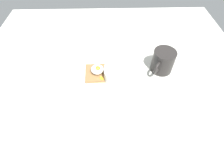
{
  "coord_description": "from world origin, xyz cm",
  "views": [
    {
      "loc": [
        1.19,
        44.57,
        55.86
      ],
      "look_at": [
        0.0,
        0.0,
        5.0
      ],
      "focal_mm": 28.0,
      "sensor_mm": 36.0,
      "label": 1
    }
  ],
  "objects_px": {
    "banana_slice_back": "(114,94)",
    "spoon": "(88,58)",
    "poached_egg": "(97,69)",
    "banana_slice_front": "(107,91)",
    "banana_slice_left": "(97,92)",
    "coffee_mug": "(163,61)",
    "toast_slice": "(98,73)",
    "oatmeal_bowl": "(122,74)"
  },
  "relations": [
    {
      "from": "banana_slice_back",
      "to": "coffee_mug",
      "type": "distance_m",
      "value": 0.24
    },
    {
      "from": "spoon",
      "to": "oatmeal_bowl",
      "type": "bearing_deg",
      "value": 137.13
    },
    {
      "from": "banana_slice_front",
      "to": "oatmeal_bowl",
      "type": "bearing_deg",
      "value": -132.03
    },
    {
      "from": "coffee_mug",
      "to": "spoon",
      "type": "xyz_separation_m",
      "value": [
        0.31,
        -0.08,
        -0.04
      ]
    },
    {
      "from": "toast_slice",
      "to": "banana_slice_left",
      "type": "height_order",
      "value": "banana_slice_left"
    },
    {
      "from": "spoon",
      "to": "banana_slice_left",
      "type": "bearing_deg",
      "value": 103.37
    },
    {
      "from": "banana_slice_front",
      "to": "coffee_mug",
      "type": "distance_m",
      "value": 0.26
    },
    {
      "from": "poached_egg",
      "to": "spoon",
      "type": "height_order",
      "value": "poached_egg"
    },
    {
      "from": "toast_slice",
      "to": "coffee_mug",
      "type": "xyz_separation_m",
      "value": [
        -0.27,
        -0.03,
        0.03
      ]
    },
    {
      "from": "toast_slice",
      "to": "coffee_mug",
      "type": "distance_m",
      "value": 0.27
    },
    {
      "from": "oatmeal_bowl",
      "to": "banana_slice_front",
      "type": "bearing_deg",
      "value": 47.97
    },
    {
      "from": "poached_egg",
      "to": "banana_slice_front",
      "type": "xyz_separation_m",
      "value": [
        -0.04,
        0.09,
        -0.02
      ]
    },
    {
      "from": "spoon",
      "to": "banana_slice_front",
      "type": "bearing_deg",
      "value": 112.67
    },
    {
      "from": "oatmeal_bowl",
      "to": "spoon",
      "type": "relative_size",
      "value": 1.31
    },
    {
      "from": "banana_slice_back",
      "to": "spoon",
      "type": "height_order",
      "value": "banana_slice_back"
    },
    {
      "from": "banana_slice_front",
      "to": "spoon",
      "type": "bearing_deg",
      "value": -67.33
    },
    {
      "from": "banana_slice_back",
      "to": "spoon",
      "type": "distance_m",
      "value": 0.24
    },
    {
      "from": "banana_slice_back",
      "to": "banana_slice_front",
      "type": "bearing_deg",
      "value": -24.29
    },
    {
      "from": "toast_slice",
      "to": "spoon",
      "type": "bearing_deg",
      "value": -66.19
    },
    {
      "from": "coffee_mug",
      "to": "banana_slice_back",
      "type": "bearing_deg",
      "value": 33.85
    },
    {
      "from": "oatmeal_bowl",
      "to": "coffee_mug",
      "type": "height_order",
      "value": "coffee_mug"
    },
    {
      "from": "poached_egg",
      "to": "banana_slice_front",
      "type": "height_order",
      "value": "poached_egg"
    },
    {
      "from": "toast_slice",
      "to": "banana_slice_back",
      "type": "xyz_separation_m",
      "value": [
        -0.07,
        0.11,
        -0.0
      ]
    },
    {
      "from": "oatmeal_bowl",
      "to": "banana_slice_left",
      "type": "bearing_deg",
      "value": 35.4
    },
    {
      "from": "banana_slice_front",
      "to": "banana_slice_back",
      "type": "height_order",
      "value": "same"
    },
    {
      "from": "poached_egg",
      "to": "banana_slice_left",
      "type": "xyz_separation_m",
      "value": [
        0.0,
        0.09,
        -0.02
      ]
    },
    {
      "from": "toast_slice",
      "to": "banana_slice_front",
      "type": "relative_size",
      "value": 2.57
    },
    {
      "from": "toast_slice",
      "to": "banana_slice_back",
      "type": "distance_m",
      "value": 0.12
    },
    {
      "from": "oatmeal_bowl",
      "to": "poached_egg",
      "type": "height_order",
      "value": "oatmeal_bowl"
    },
    {
      "from": "banana_slice_left",
      "to": "coffee_mug",
      "type": "relative_size",
      "value": 0.29
    },
    {
      "from": "poached_egg",
      "to": "spoon",
      "type": "relative_size",
      "value": 0.65
    },
    {
      "from": "toast_slice",
      "to": "coffee_mug",
      "type": "height_order",
      "value": "coffee_mug"
    },
    {
      "from": "banana_slice_left",
      "to": "spoon",
      "type": "xyz_separation_m",
      "value": [
        0.05,
        -0.2,
        -0.01
      ]
    },
    {
      "from": "oatmeal_bowl",
      "to": "banana_slice_left",
      "type": "height_order",
      "value": "oatmeal_bowl"
    },
    {
      "from": "oatmeal_bowl",
      "to": "spoon",
      "type": "height_order",
      "value": "oatmeal_bowl"
    },
    {
      "from": "toast_slice",
      "to": "banana_slice_back",
      "type": "bearing_deg",
      "value": 121.68
    },
    {
      "from": "banana_slice_back",
      "to": "coffee_mug",
      "type": "xyz_separation_m",
      "value": [
        -0.2,
        -0.14,
        0.03
      ]
    },
    {
      "from": "poached_egg",
      "to": "coffee_mug",
      "type": "height_order",
      "value": "coffee_mug"
    },
    {
      "from": "poached_egg",
      "to": "banana_slice_front",
      "type": "distance_m",
      "value": 0.1
    },
    {
      "from": "banana_slice_left",
      "to": "coffee_mug",
      "type": "distance_m",
      "value": 0.3
    },
    {
      "from": "oatmeal_bowl",
      "to": "banana_slice_left",
      "type": "relative_size",
      "value": 4.33
    },
    {
      "from": "poached_egg",
      "to": "coffee_mug",
      "type": "xyz_separation_m",
      "value": [
        -0.27,
        -0.03,
        0.01
      ]
    }
  ]
}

